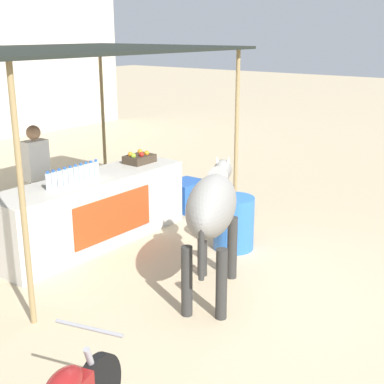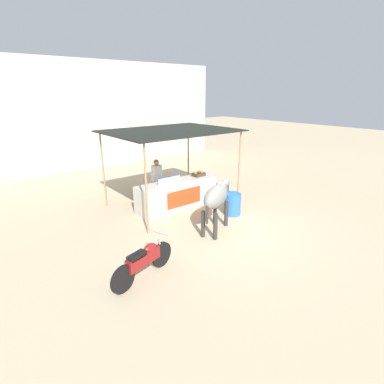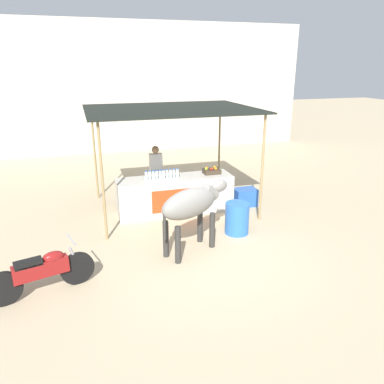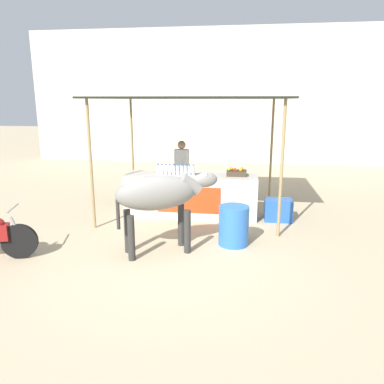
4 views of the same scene
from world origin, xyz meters
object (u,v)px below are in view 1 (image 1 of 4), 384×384
(stall_counter, at_px, (93,210))
(cow, at_px, (213,207))
(fruit_crate, at_px, (139,158))
(water_barrel, at_px, (234,223))
(vendor_behind_counter, at_px, (38,181))
(cooler_box, at_px, (186,195))

(stall_counter, bearing_deg, cow, -95.71)
(fruit_crate, distance_m, water_barrel, 1.86)
(fruit_crate, distance_m, cow, 2.58)
(vendor_behind_counter, distance_m, cooler_box, 2.54)
(stall_counter, distance_m, cow, 2.28)
(stall_counter, height_order, fruit_crate, fruit_crate)
(vendor_behind_counter, height_order, water_barrel, vendor_behind_counter)
(fruit_crate, relative_size, cooler_box, 0.73)
(fruit_crate, xyz_separation_m, cow, (-1.24, -2.26, 0.00))
(cow, bearing_deg, cooler_box, 43.88)
(cooler_box, distance_m, water_barrel, 1.85)
(fruit_crate, distance_m, cooler_box, 1.24)
(fruit_crate, height_order, cooler_box, fruit_crate)
(stall_counter, bearing_deg, water_barrel, -58.50)
(stall_counter, xyz_separation_m, cooler_box, (1.97, -0.10, -0.24))
(fruit_crate, bearing_deg, vendor_behind_counter, 152.75)
(cooler_box, distance_m, cow, 3.14)
(water_barrel, bearing_deg, fruit_crate, 90.22)
(fruit_crate, distance_m, vendor_behind_counter, 1.54)
(stall_counter, relative_size, fruit_crate, 6.82)
(stall_counter, bearing_deg, vendor_behind_counter, 114.28)
(vendor_behind_counter, height_order, cooler_box, vendor_behind_counter)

